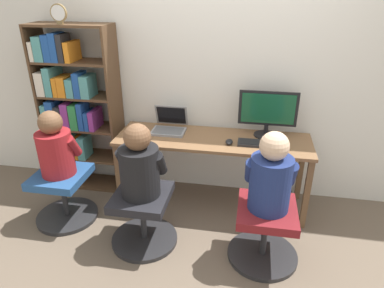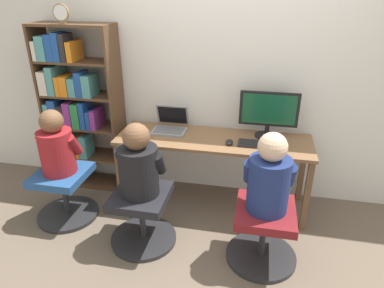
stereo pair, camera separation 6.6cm
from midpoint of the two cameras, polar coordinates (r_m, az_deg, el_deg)
ground_plane at (r=3.32m, az=1.99°, el=-12.32°), size 14.00×14.00×0.00m
wall_back at (r=3.33m, az=3.94°, el=12.64°), size 10.00×0.05×2.60m
desk at (r=3.22m, az=2.88°, el=-0.33°), size 1.81×0.56×0.71m
desktop_monitor at (r=3.22m, az=11.92°, el=5.05°), size 0.53×0.22×0.43m
laptop at (r=3.34m, az=-4.36°, el=3.03°), size 0.32×0.30×0.23m
keyboard at (r=3.10m, az=10.91°, el=0.07°), size 0.42×0.15×0.03m
computer_mouse_by_keyboard at (r=3.08m, az=5.60°, el=0.37°), size 0.06×0.10×0.04m
office_chair_left at (r=2.82m, az=11.36°, el=-14.02°), size 0.56×0.56×0.48m
office_chair_right at (r=2.95m, az=-8.80°, el=-11.77°), size 0.56×0.56×0.48m
person_at_monitor at (r=2.55m, az=12.29°, el=-5.33°), size 0.38×0.31×0.62m
person_at_laptop at (r=2.70m, az=-9.44°, el=-3.50°), size 0.38×0.31×0.60m
bookshelf at (r=3.70m, az=-19.88°, el=4.92°), size 0.78×0.32×1.69m
desk_clock at (r=3.41m, az=-21.89°, el=19.55°), size 0.15×0.03×0.17m
office_chair_side at (r=3.41m, az=-21.11°, el=-7.81°), size 0.56×0.56×0.48m
person_near_shelf at (r=3.19m, az=-22.39°, el=-0.55°), size 0.36×0.30×0.59m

